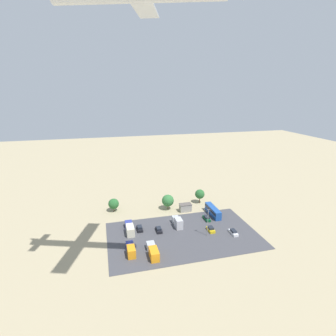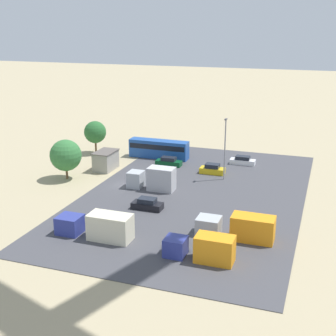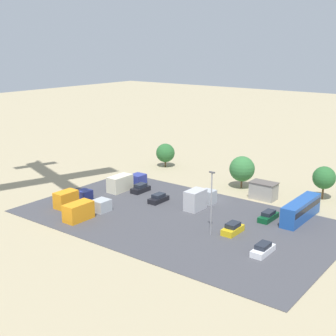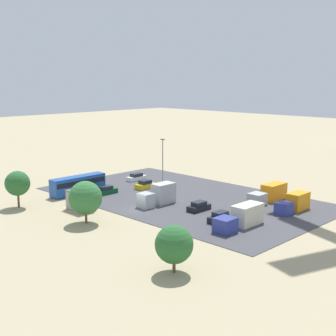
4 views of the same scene
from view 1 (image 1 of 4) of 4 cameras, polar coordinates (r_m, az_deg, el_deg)
ground_plane at (r=103.61m, az=1.36°, el=-11.24°), size 400.00×400.00×0.00m
parking_lot_surface at (r=93.96m, az=3.34°, el=-14.37°), size 51.66×30.61×0.08m
shed_building at (r=110.09m, az=3.80°, el=-8.59°), size 4.93×3.08×3.23m
bus at (r=108.15m, az=9.76°, el=-9.14°), size 2.47×11.06×3.31m
parked_car_0 at (r=95.68m, az=-2.02°, el=-13.27°), size 1.86×4.14×1.52m
parked_car_1 at (r=96.85m, az=-6.18°, el=-12.94°), size 1.90×4.03×1.63m
parked_car_2 at (r=104.39m, az=8.40°, el=-10.76°), size 1.75×4.52×1.52m
parked_car_3 at (r=96.88m, az=14.04°, el=-13.40°), size 1.78×4.39×1.51m
parked_car_4 at (r=96.98m, az=9.28°, el=-13.02°), size 1.90×4.07×1.66m
parked_truck_0 at (r=95.75m, az=-8.33°, el=-12.90°), size 2.58×9.23×3.06m
parked_truck_1 at (r=98.50m, az=2.12°, el=-11.70°), size 2.40×7.23×3.50m
parked_truck_2 at (r=83.29m, az=-3.28°, el=-17.70°), size 2.51×9.03×2.91m
parked_truck_3 at (r=84.74m, az=-8.10°, el=-17.21°), size 2.34×7.47×2.86m
tree_near_shed at (r=110.63m, az=-0.04°, el=-7.11°), size 5.03×5.03×6.45m
tree_apron_mid at (r=111.48m, az=-11.76°, el=-7.64°), size 4.35×4.35×5.48m
tree_apron_far at (r=117.53m, az=6.93°, el=-5.67°), size 4.20×4.20×6.26m
light_pole_lot_centre at (r=91.88m, az=8.66°, el=-11.44°), size 0.90×0.28×9.86m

